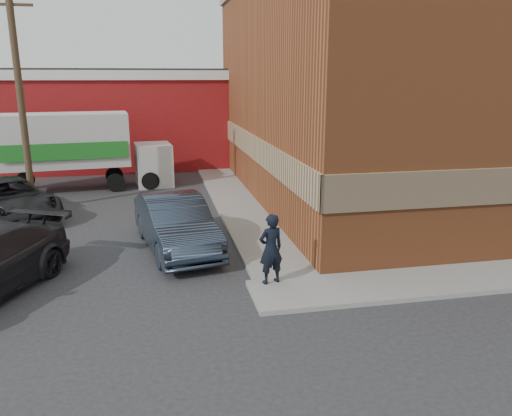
{
  "coord_description": "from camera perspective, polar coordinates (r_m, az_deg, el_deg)",
  "views": [
    {
      "loc": [
        -2.6,
        -11.69,
        5.18
      ],
      "look_at": [
        0.29,
        2.54,
        1.34
      ],
      "focal_mm": 35.0,
      "sensor_mm": 36.0,
      "label": 1
    }
  ],
  "objects": [
    {
      "name": "brick_building",
      "position": [
        23.48,
        17.17,
        12.95
      ],
      "size": [
        14.25,
        18.25,
        9.36
      ],
      "color": "#954C26",
      "rests_on": "ground"
    },
    {
      "name": "sidewalk_west",
      "position": [
        21.55,
        -2.61,
        1.04
      ],
      "size": [
        1.8,
        18.0,
        0.12
      ],
      "primitive_type": "cube",
      "color": "gray",
      "rests_on": "ground"
    },
    {
      "name": "suv_a",
      "position": [
        20.83,
        -26.42,
        0.93
      ],
      "size": [
        4.94,
        5.85,
        1.49
      ],
      "primitive_type": "imported",
      "rotation": [
        0.0,
        0.0,
        0.56
      ],
      "color": "black",
      "rests_on": "ground"
    },
    {
      "name": "utility_pole",
      "position": [
        21.26,
        -25.42,
        12.25
      ],
      "size": [
        2.0,
        0.26,
        9.0
      ],
      "color": "#4E3C27",
      "rests_on": "ground"
    },
    {
      "name": "sedan",
      "position": [
        15.42,
        -9.15,
        -1.79
      ],
      "size": [
        2.65,
        5.27,
        1.66
      ],
      "primitive_type": "imported",
      "rotation": [
        0.0,
        0.0,
        0.19
      ],
      "color": "#283342",
      "rests_on": "ground"
    },
    {
      "name": "box_truck",
      "position": [
        24.67,
        -19.2,
        6.71
      ],
      "size": [
        7.4,
        2.88,
        3.56
      ],
      "rotation": [
        0.0,
        0.0,
        0.1
      ],
      "color": "silver",
      "rests_on": "ground"
    },
    {
      "name": "warehouse",
      "position": [
        31.96,
        -17.83,
        9.86
      ],
      "size": [
        16.3,
        8.3,
        5.6
      ],
      "color": "maroon",
      "rests_on": "ground"
    },
    {
      "name": "man",
      "position": [
        12.46,
        1.71,
        -4.69
      ],
      "size": [
        0.75,
        0.6,
        1.81
      ],
      "primitive_type": "imported",
      "rotation": [
        0.0,
        0.0,
        3.42
      ],
      "color": "black",
      "rests_on": "sidewalk_south"
    },
    {
      "name": "ground",
      "position": [
        13.04,
        0.99,
        -8.6
      ],
      "size": [
        90.0,
        90.0,
        0.0
      ],
      "primitive_type": "plane",
      "color": "#28282B",
      "rests_on": "ground"
    }
  ]
}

